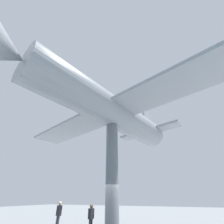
{
  "coord_description": "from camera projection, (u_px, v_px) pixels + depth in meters",
  "views": [
    {
      "loc": [
        -3.1,
        7.24,
        1.96
      ],
      "look_at": [
        0.0,
        0.0,
        6.48
      ],
      "focal_mm": 24.0,
      "sensor_mm": 36.0,
      "label": 1
    }
  ],
  "objects": [
    {
      "name": "visitor_second",
      "position": [
        59.0,
        213.0,
        10.87
      ],
      "size": [
        0.45,
        0.35,
        1.73
      ],
      "rotation": [
        0.0,
        0.0,
        2.78
      ],
      "color": "#383842",
      "rests_on": "ground_plane"
    },
    {
      "name": "suspended_airplane",
      "position": [
        109.0,
        110.0,
        8.93
      ],
      "size": [
        15.79,
        11.99,
        2.99
      ],
      "rotation": [
        0.0,
        0.0,
        -0.31
      ],
      "color": "#93999E",
      "rests_on": "support_pylon_central"
    },
    {
      "name": "support_pylon_central",
      "position": [
        112.0,
        178.0,
        7.24
      ],
      "size": [
        0.63,
        0.63,
        5.56
      ],
      "color": "slate",
      "rests_on": "ground_plane"
    },
    {
      "name": "visitor_person",
      "position": [
        91.0,
        216.0,
        9.81
      ],
      "size": [
        0.25,
        0.41,
        1.59
      ],
      "rotation": [
        0.0,
        0.0,
        4.64
      ],
      "color": "#232328",
      "rests_on": "ground_plane"
    }
  ]
}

